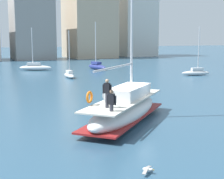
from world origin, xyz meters
TOP-DOWN VIEW (x-y plane):
  - ground_plane at (0.00, 0.00)m, footprint 400.00×400.00m
  - main_sailboat at (-1.09, -0.85)m, footprint 8.58×8.39m
  - moored_sloop_near at (2.66, 23.90)m, footprint 1.00×3.81m
  - moored_cutter_left at (10.58, 33.81)m, footprint 2.02×5.80m
  - moored_cutter_right at (0.59, 36.52)m, footprint 5.41×3.52m
  - moored_ketch_distant at (20.25, 19.38)m, footprint 4.33×1.95m
  - seagull at (-3.91, -8.52)m, footprint 0.75×0.72m
  - waterfront_buildings at (6.23, 70.13)m, footprint 88.54×19.15m

SIDE VIEW (x-z plane):
  - ground_plane at x=0.00m, z-range 0.00..0.00m
  - seagull at x=-3.91m, z-range 0.08..0.24m
  - moored_sloop_near at x=2.66m, z-range -2.69..3.61m
  - moored_ketch_distant at x=20.25m, z-range -2.97..3.96m
  - moored_cutter_right at x=0.59m, z-range -2.97..4.10m
  - moored_cutter_left at x=10.58m, z-range -3.43..4.62m
  - main_sailboat at x=-1.09m, z-range -6.08..7.92m
  - waterfront_buildings at x=6.23m, z-range -3.04..22.47m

